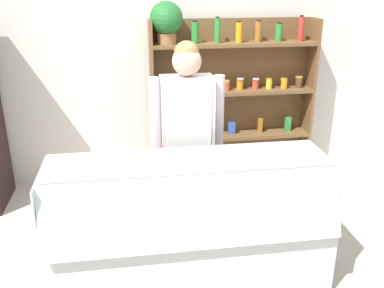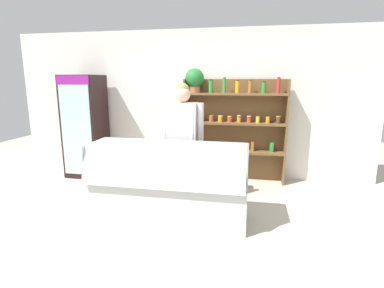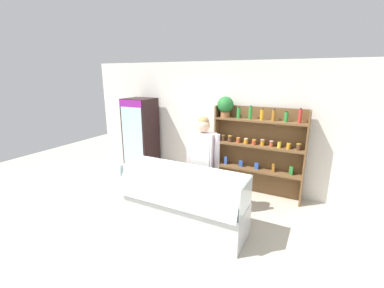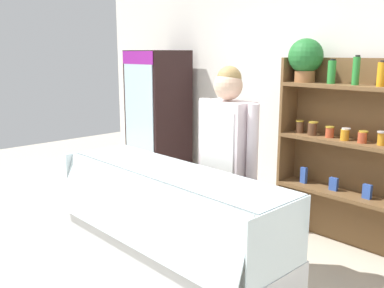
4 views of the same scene
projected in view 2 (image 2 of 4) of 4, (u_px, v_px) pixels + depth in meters
name	position (u px, v px, depth m)	size (l,w,h in m)	color
ground_plane	(155.00, 217.00, 4.00)	(12.00, 12.00, 0.00)	beige
back_wall	(187.00, 104.00, 5.67)	(6.80, 0.10, 2.70)	white
drinks_fridge	(85.00, 126.00, 5.64)	(0.66, 0.63, 1.89)	black
shelving_unit	(226.00, 117.00, 5.32)	(1.79, 0.33, 2.00)	brown
deli_display_case	(168.00, 196.00, 3.90)	(2.04, 0.71, 1.01)	silver
shop_clerk	(182.00, 133.00, 4.29)	(0.61, 0.25, 1.76)	#2D2D38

